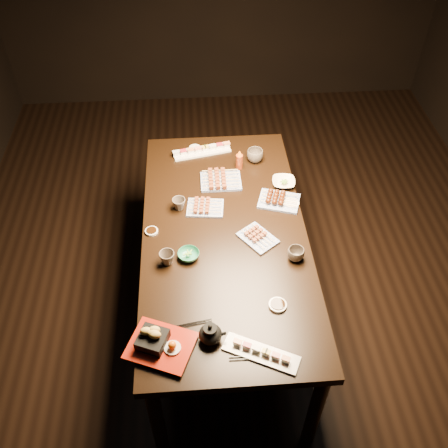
# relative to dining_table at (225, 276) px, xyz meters

# --- Properties ---
(ground) EXTENTS (5.00, 5.00, 0.00)m
(ground) POSITION_rel_dining_table_xyz_m (0.15, 0.15, -0.38)
(ground) COLOR black
(ground) RESTS_ON ground
(dining_table) EXTENTS (1.26, 1.95, 0.75)m
(dining_table) POSITION_rel_dining_table_xyz_m (0.00, 0.00, 0.00)
(dining_table) COLOR black
(dining_table) RESTS_ON ground
(sushi_platter_near) EXTENTS (0.35, 0.24, 0.04)m
(sushi_platter_near) POSITION_rel_dining_table_xyz_m (0.11, -0.75, 0.40)
(sushi_platter_near) COLOR white
(sushi_platter_near) RESTS_ON dining_table
(sushi_platter_far) EXTENTS (0.38, 0.18, 0.05)m
(sushi_platter_far) POSITION_rel_dining_table_xyz_m (-0.10, 0.74, 0.40)
(sushi_platter_far) COLOR white
(sushi_platter_far) RESTS_ON dining_table
(yakitori_plate_center) EXTENTS (0.22, 0.17, 0.05)m
(yakitori_plate_center) POSITION_rel_dining_table_xyz_m (-0.10, 0.20, 0.40)
(yakitori_plate_center) COLOR #828EB6
(yakitori_plate_center) RESTS_ON dining_table
(yakitori_plate_right) EXTENTS (0.24, 0.25, 0.05)m
(yakitori_plate_right) POSITION_rel_dining_table_xyz_m (0.18, -0.06, 0.40)
(yakitori_plate_right) COLOR #828EB6
(yakitori_plate_right) RESTS_ON dining_table
(yakitori_plate_left) EXTENTS (0.24, 0.18, 0.06)m
(yakitori_plate_left) POSITION_rel_dining_table_xyz_m (0.01, 0.43, 0.41)
(yakitori_plate_left) COLOR #828EB6
(yakitori_plate_left) RESTS_ON dining_table
(tsukune_plate) EXTENTS (0.27, 0.23, 0.06)m
(tsukune_plate) POSITION_rel_dining_table_xyz_m (0.33, 0.23, 0.40)
(tsukune_plate) COLOR #828EB6
(tsukune_plate) RESTS_ON dining_table
(edamame_bowl_green) EXTENTS (0.12, 0.12, 0.04)m
(edamame_bowl_green) POSITION_rel_dining_table_xyz_m (-0.20, -0.16, 0.39)
(edamame_bowl_green) COLOR #297E5C
(edamame_bowl_green) RESTS_ON dining_table
(edamame_bowl_cream) EXTENTS (0.15, 0.15, 0.03)m
(edamame_bowl_cream) POSITION_rel_dining_table_xyz_m (0.38, 0.38, 0.39)
(edamame_bowl_cream) COLOR beige
(edamame_bowl_cream) RESTS_ON dining_table
(tempura_tray) EXTENTS (0.35, 0.32, 0.10)m
(tempura_tray) POSITION_rel_dining_table_xyz_m (-0.34, -0.69, 0.43)
(tempura_tray) COLOR black
(tempura_tray) RESTS_ON dining_table
(teacup_near_left) EXTENTS (0.11, 0.11, 0.07)m
(teacup_near_left) POSITION_rel_dining_table_xyz_m (-0.31, -0.19, 0.41)
(teacup_near_left) COLOR #50463D
(teacup_near_left) RESTS_ON dining_table
(teacup_mid_right) EXTENTS (0.12, 0.12, 0.07)m
(teacup_mid_right) POSITION_rel_dining_table_xyz_m (0.35, -0.21, 0.41)
(teacup_mid_right) COLOR #50463D
(teacup_mid_right) RESTS_ON dining_table
(teacup_far_left) EXTENTS (0.10, 0.10, 0.07)m
(teacup_far_left) POSITION_rel_dining_table_xyz_m (-0.25, 0.21, 0.41)
(teacup_far_left) COLOR #50463D
(teacup_far_left) RESTS_ON dining_table
(teacup_far_right) EXTENTS (0.13, 0.13, 0.08)m
(teacup_far_right) POSITION_rel_dining_table_xyz_m (0.24, 0.62, 0.42)
(teacup_far_right) COLOR #50463D
(teacup_far_right) RESTS_ON dining_table
(teapot) EXTENTS (0.14, 0.14, 0.11)m
(teapot) POSITION_rel_dining_table_xyz_m (-0.11, -0.66, 0.43)
(teapot) COLOR black
(teapot) RESTS_ON dining_table
(condiment_bottle) EXTENTS (0.05, 0.05, 0.13)m
(condiment_bottle) POSITION_rel_dining_table_xyz_m (0.13, 0.56, 0.44)
(condiment_bottle) COLOR maroon
(condiment_bottle) RESTS_ON dining_table
(sauce_dish_west) EXTENTS (0.08, 0.08, 0.01)m
(sauce_dish_west) POSITION_rel_dining_table_xyz_m (-0.40, 0.04, 0.38)
(sauce_dish_west) COLOR white
(sauce_dish_west) RESTS_ON dining_table
(sauce_dish_east) EXTENTS (0.11, 0.11, 0.02)m
(sauce_dish_east) POSITION_rel_dining_table_xyz_m (0.40, 0.20, 0.38)
(sauce_dish_east) COLOR white
(sauce_dish_east) RESTS_ON dining_table
(sauce_dish_se) EXTENTS (0.10, 0.10, 0.02)m
(sauce_dish_se) POSITION_rel_dining_table_xyz_m (0.22, -0.50, 0.38)
(sauce_dish_se) COLOR white
(sauce_dish_se) RESTS_ON dining_table
(sauce_dish_nw) EXTENTS (0.10, 0.10, 0.01)m
(sauce_dish_nw) POSITION_rel_dining_table_xyz_m (-0.14, 0.77, 0.38)
(sauce_dish_nw) COLOR white
(sauce_dish_nw) RESTS_ON dining_table
(chopsticks_near) EXTENTS (0.21, 0.05, 0.01)m
(chopsticks_near) POSITION_rel_dining_table_xyz_m (-0.21, -0.58, 0.38)
(chopsticks_near) COLOR black
(chopsticks_near) RESTS_ON dining_table
(chopsticks_se) EXTENTS (0.24, 0.02, 0.01)m
(chopsticks_se) POSITION_rel_dining_table_xyz_m (0.08, -0.77, 0.38)
(chopsticks_se) COLOR black
(chopsticks_se) RESTS_ON dining_table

